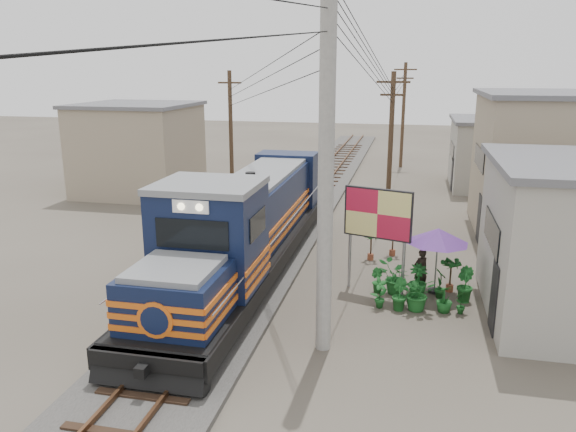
% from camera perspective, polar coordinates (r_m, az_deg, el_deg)
% --- Properties ---
extents(ground, '(120.00, 120.00, 0.00)m').
position_cam_1_polar(ground, '(16.59, -8.42, -11.03)').
color(ground, '#473F35').
rests_on(ground, ground).
extents(ballast, '(3.60, 70.00, 0.16)m').
position_cam_1_polar(ballast, '(25.53, -0.52, -1.28)').
color(ballast, '#595651').
rests_on(ballast, ground).
extents(track, '(1.15, 70.00, 0.12)m').
position_cam_1_polar(track, '(25.48, -0.52, -0.90)').
color(track, '#51331E').
rests_on(track, ground).
extents(locomotive, '(2.93, 15.95, 3.95)m').
position_cam_1_polar(locomotive, '(19.77, -4.23, -1.22)').
color(locomotive, black).
rests_on(locomotive, ground).
extents(utility_pole_main, '(0.40, 0.40, 10.00)m').
position_cam_1_polar(utility_pole_main, '(13.71, 3.90, 5.59)').
color(utility_pole_main, '#9E9B93').
rests_on(utility_pole_main, ground).
extents(wooden_pole_mid, '(1.60, 0.24, 7.00)m').
position_cam_1_polar(wooden_pole_mid, '(28.12, 10.39, 7.48)').
color(wooden_pole_mid, '#4C3826').
rests_on(wooden_pole_mid, ground).
extents(wooden_pole_far, '(1.60, 0.24, 7.50)m').
position_cam_1_polar(wooden_pole_far, '(42.01, 11.63, 10.18)').
color(wooden_pole_far, '#4C3826').
rests_on(wooden_pole_far, ground).
extents(wooden_pole_left, '(1.60, 0.24, 7.00)m').
position_cam_1_polar(wooden_pole_left, '(33.75, -5.83, 8.87)').
color(wooden_pole_left, '#4C3826').
rests_on(wooden_pole_left, ground).
extents(power_lines, '(9.65, 19.00, 3.30)m').
position_cam_1_polar(power_lines, '(23.08, -1.79, 15.81)').
color(power_lines, black).
rests_on(power_lines, ground).
extents(shophouse_back, '(6.30, 6.30, 4.20)m').
position_cam_1_polar(shophouse_back, '(36.66, 21.05, 5.96)').
color(shophouse_back, '#9A968C').
rests_on(shophouse_back, ground).
extents(shophouse_left, '(6.30, 6.30, 5.20)m').
position_cam_1_polar(shophouse_left, '(33.98, -14.95, 6.67)').
color(shophouse_left, gray).
rests_on(shophouse_left, ground).
extents(billboard, '(2.20, 0.77, 3.49)m').
position_cam_1_polar(billboard, '(18.17, 9.10, -0.05)').
color(billboard, '#99999E').
rests_on(billboard, ground).
extents(market_umbrella, '(2.44, 2.44, 2.21)m').
position_cam_1_polar(market_umbrella, '(18.68, 15.00, -2.00)').
color(market_umbrella, black).
rests_on(market_umbrella, ground).
extents(vendor, '(0.64, 0.60, 1.46)m').
position_cam_1_polar(vendor, '(19.05, 13.32, -5.39)').
color(vendor, black).
rests_on(vendor, ground).
extents(plant_nursery, '(3.35, 2.30, 1.13)m').
position_cam_1_polar(plant_nursery, '(18.24, 12.76, -6.96)').
color(plant_nursery, '#19581F').
rests_on(plant_nursery, ground).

